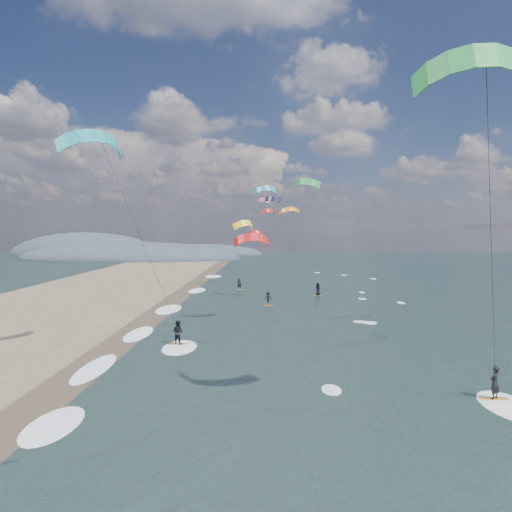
{
  "coord_description": "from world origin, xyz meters",
  "views": [
    {
      "loc": [
        -0.01,
        -21.1,
        9.28
      ],
      "look_at": [
        -1.0,
        12.0,
        7.0
      ],
      "focal_mm": 30.0,
      "sensor_mm": 36.0,
      "label": 1
    }
  ],
  "objects": [
    {
      "name": "far_kitesurfers",
      "position": [
        1.54,
        33.97,
        0.85
      ],
      "size": [
        12.11,
        13.12,
        1.75
      ],
      "color": "#C57622",
      "rests_on": "ground"
    },
    {
      "name": "kitesurfer_near_a",
      "position": [
        8.9,
        -3.36,
        12.8
      ],
      "size": [
        7.83,
        8.4,
        16.6
      ],
      "color": "#C57622",
      "rests_on": "ground"
    },
    {
      "name": "kitesurfer_near_b",
      "position": [
        -9.57,
        7.44,
        10.64
      ],
      "size": [
        7.14,
        9.44,
        15.82
      ],
      "color": "#C57622",
      "rests_on": "ground"
    },
    {
      "name": "shoreline_surf",
      "position": [
        -10.8,
        14.75,
        0.0
      ],
      "size": [
        2.4,
        79.4,
        0.11
      ],
      "color": "white",
      "rests_on": "ground"
    },
    {
      "name": "ground",
      "position": [
        0.0,
        0.0,
        0.0
      ],
      "size": [
        260.0,
        260.0,
        0.0
      ],
      "primitive_type": "plane",
      "color": "black",
      "rests_on": "ground"
    },
    {
      "name": "wet_sand_strip",
      "position": [
        -12.0,
        10.0,
        0.0
      ],
      "size": [
        3.0,
        240.0,
        0.0
      ],
      "primitive_type": "cube",
      "color": "#382D23",
      "rests_on": "ground"
    },
    {
      "name": "bg_kite_field",
      "position": [
        0.34,
        49.39,
        12.3
      ],
      "size": [
        10.72,
        66.07,
        8.1
      ],
      "color": "green",
      "rests_on": "ground"
    },
    {
      "name": "coastal_hills",
      "position": [
        -44.84,
        107.86,
        0.0
      ],
      "size": [
        80.0,
        41.0,
        15.0
      ],
      "color": "#3D4756",
      "rests_on": "ground"
    }
  ]
}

